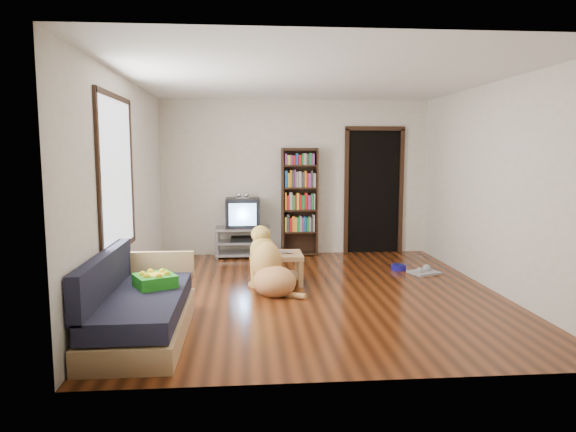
{
  "coord_description": "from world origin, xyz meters",
  "views": [
    {
      "loc": [
        -0.85,
        -6.17,
        1.74
      ],
      "look_at": [
        -0.3,
        0.49,
        0.9
      ],
      "focal_mm": 32.0,
      "sensor_mm": 36.0,
      "label": 1
    }
  ],
  "objects": [
    {
      "name": "dog_bowl",
      "position": [
        1.4,
        1.11,
        0.04
      ],
      "size": [
        0.22,
        0.22,
        0.08
      ],
      "primitive_type": "cylinder",
      "color": "navy",
      "rests_on": "ground"
    },
    {
      "name": "tv_stand",
      "position": [
        -0.9,
        2.25,
        0.27
      ],
      "size": [
        0.9,
        0.45,
        0.5
      ],
      "color": "#99999E",
      "rests_on": "ground"
    },
    {
      "name": "sofa",
      "position": [
        -1.87,
        -1.38,
        0.26
      ],
      "size": [
        0.8,
        1.8,
        0.8
      ],
      "color": "tan",
      "rests_on": "ground"
    },
    {
      "name": "bookshelf",
      "position": [
        0.05,
        2.34,
        1.0
      ],
      "size": [
        0.6,
        0.3,
        1.8
      ],
      "color": "black",
      "rests_on": "ground"
    },
    {
      "name": "ground",
      "position": [
        0.0,
        0.0,
        0.0
      ],
      "size": [
        5.0,
        5.0,
        0.0
      ],
      "primitive_type": "plane",
      "color": "#602910",
      "rests_on": "ground"
    },
    {
      "name": "ceiling",
      "position": [
        0.0,
        0.0,
        2.6
      ],
      "size": [
        5.0,
        5.0,
        0.0
      ],
      "primitive_type": "plane",
      "rotation": [
        3.14,
        0.0,
        0.0
      ],
      "color": "white",
      "rests_on": "ground"
    },
    {
      "name": "laptop",
      "position": [
        -0.39,
        0.48,
        0.41
      ],
      "size": [
        0.32,
        0.24,
        0.02
      ],
      "primitive_type": "imported",
      "rotation": [
        0.0,
        0.0,
        -0.15
      ],
      "color": "silver",
      "rests_on": "coffee_table"
    },
    {
      "name": "grey_rag",
      "position": [
        1.7,
        0.86,
        0.01
      ],
      "size": [
        0.49,
        0.44,
        0.03
      ],
      "primitive_type": "cube",
      "rotation": [
        0.0,
        0.0,
        0.36
      ],
      "color": "#A8A8A8",
      "rests_on": "ground"
    },
    {
      "name": "dog",
      "position": [
        -0.57,
        0.08,
        0.31
      ],
      "size": [
        0.74,
        0.93,
        0.84
      ],
      "color": "#C6824C",
      "rests_on": "ground"
    },
    {
      "name": "wall_front",
      "position": [
        0.0,
        -2.5,
        1.3
      ],
      "size": [
        4.5,
        0.0,
        4.5
      ],
      "primitive_type": "plane",
      "rotation": [
        -1.57,
        0.0,
        0.0
      ],
      "color": "beige",
      "rests_on": "ground"
    },
    {
      "name": "wall_left",
      "position": [
        -2.25,
        0.0,
        1.3
      ],
      "size": [
        0.0,
        5.0,
        5.0
      ],
      "primitive_type": "plane",
      "rotation": [
        1.57,
        0.0,
        1.57
      ],
      "color": "beige",
      "rests_on": "ground"
    },
    {
      "name": "doorway",
      "position": [
        1.35,
        2.48,
        1.12
      ],
      "size": [
        1.03,
        0.05,
        2.19
      ],
      "color": "black",
      "rests_on": "wall_back"
    },
    {
      "name": "wall_right",
      "position": [
        2.25,
        0.0,
        1.3
      ],
      "size": [
        0.0,
        5.0,
        5.0
      ],
      "primitive_type": "plane",
      "rotation": [
        1.57,
        0.0,
        -1.57
      ],
      "color": "beige",
      "rests_on": "ground"
    },
    {
      "name": "window",
      "position": [
        -2.23,
        -0.5,
        1.5
      ],
      "size": [
        0.03,
        1.46,
        1.7
      ],
      "color": "white",
      "rests_on": "wall_left"
    },
    {
      "name": "coffee_table",
      "position": [
        -0.39,
        0.51,
        0.28
      ],
      "size": [
        0.55,
        0.55,
        0.4
      ],
      "color": "tan",
      "rests_on": "ground"
    },
    {
      "name": "green_cushion",
      "position": [
        -1.75,
        -1.16,
        0.48
      ],
      "size": [
        0.48,
        0.48,
        0.12
      ],
      "primitive_type": "cube",
      "rotation": [
        0.0,
        0.0,
        0.47
      ],
      "color": "#1B9525",
      "rests_on": "sofa"
    },
    {
      "name": "crt_tv",
      "position": [
        -0.9,
        2.27,
        0.74
      ],
      "size": [
        0.55,
        0.52,
        0.58
      ],
      "color": "black",
      "rests_on": "tv_stand"
    },
    {
      "name": "wall_back",
      "position": [
        0.0,
        2.5,
        1.3
      ],
      "size": [
        4.5,
        0.0,
        4.5
      ],
      "primitive_type": "plane",
      "rotation": [
        1.57,
        0.0,
        0.0
      ],
      "color": "beige",
      "rests_on": "ground"
    }
  ]
}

